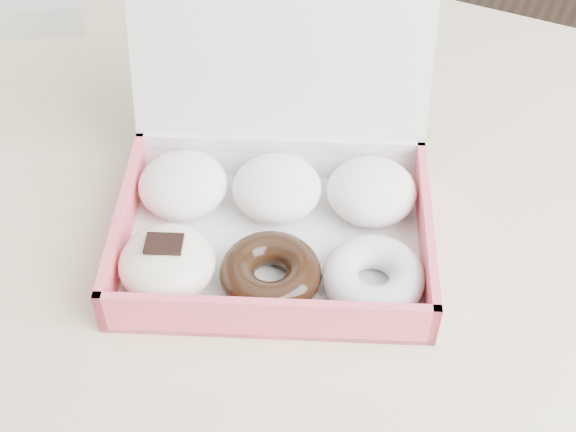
% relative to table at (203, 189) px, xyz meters
% --- Properties ---
extents(table, '(1.20, 0.80, 0.75)m').
position_rel_table_xyz_m(table, '(0.00, 0.00, 0.00)').
color(table, '#C7B583').
rests_on(table, ground).
extents(donut_box, '(0.38, 0.36, 0.21)m').
position_rel_table_xyz_m(donut_box, '(0.14, -0.09, 0.11)').
color(donut_box, silver).
rests_on(donut_box, table).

